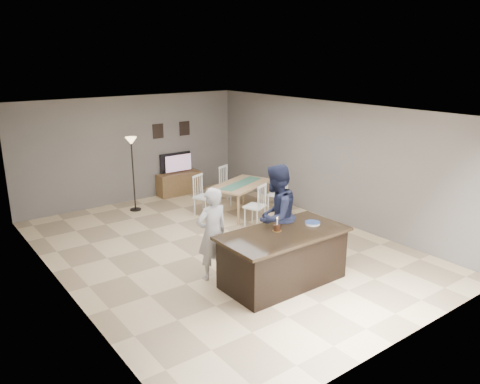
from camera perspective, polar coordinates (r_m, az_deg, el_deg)
floor at (r=9.32m, az=-2.27°, el=-6.83°), size 8.00×8.00×0.00m
room_shell at (r=8.80m, az=-2.39°, el=3.26°), size 8.00×8.00×8.00m
kitchen_island at (r=7.85m, az=5.26°, el=-7.92°), size 2.15×1.10×0.90m
tv_console at (r=12.86m, az=-7.43°, el=1.05°), size 1.20×0.40×0.60m
television at (r=12.78m, az=-7.68°, el=3.55°), size 0.91×0.12×0.53m
tv_screen_glow at (r=12.71m, az=-7.51°, el=3.51°), size 0.78×0.00×0.78m
picture_frames at (r=12.71m, az=-8.33°, el=7.52°), size 1.10×0.02×0.38m
doorway at (r=5.66m, az=-14.33°, el=-9.44°), size 0.00×2.10×2.65m
woman at (r=7.85m, az=-3.41°, el=-5.11°), size 0.59×0.39×1.60m
man at (r=8.23m, az=4.37°, el=-3.05°), size 1.10×0.98×1.88m
birthday_cake at (r=7.70m, az=4.54°, el=-4.35°), size 0.15×0.15×0.23m
plate_stack at (r=8.07m, az=8.82°, el=-3.77°), size 0.26×0.26×0.04m
dining_table at (r=11.10m, az=0.13°, el=0.39°), size 2.05×2.21×0.96m
floor_lamp at (r=11.44m, az=-13.04°, el=4.53°), size 0.27×0.27×1.81m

